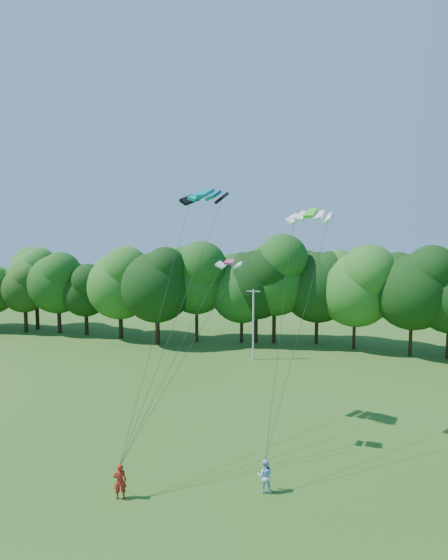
# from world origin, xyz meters

# --- Properties ---
(ground) EXTENTS (160.00, 160.00, 0.00)m
(ground) POSITION_xyz_m (0.00, 0.00, 0.00)
(ground) COLOR #2A5B18
(ground) RESTS_ON ground
(utility_pole) EXTENTS (1.50, 0.40, 7.59)m
(utility_pole) POSITION_xyz_m (1.28, 29.78, 3.92)
(utility_pole) COLOR beige
(utility_pole) RESTS_ON ground
(kite_flyer_left) EXTENTS (0.78, 0.69, 1.80)m
(kite_flyer_left) POSITION_xyz_m (-0.90, 3.33, 0.90)
(kite_flyer_left) COLOR #B42117
(kite_flyer_left) RESTS_ON ground
(kite_flyer_right) EXTENTS (0.91, 0.75, 1.74)m
(kite_flyer_right) POSITION_xyz_m (6.05, 5.61, 0.87)
(kite_flyer_right) COLOR #AFD0F3
(kite_flyer_right) RESTS_ON ground
(kite_teal) EXTENTS (3.48, 2.26, 0.73)m
(kite_teal) POSITION_xyz_m (0.74, 13.27, 16.03)
(kite_teal) COLOR #04827F
(kite_teal) RESTS_ON ground
(kite_green) EXTENTS (3.03, 1.97, 0.67)m
(kite_green) POSITION_xyz_m (7.82, 12.16, 14.52)
(kite_green) COLOR #3CE822
(kite_green) RESTS_ON ground
(kite_pink) EXTENTS (1.59, 0.80, 0.28)m
(kite_pink) POSITION_xyz_m (3.24, 9.70, 11.57)
(kite_pink) COLOR #D83C70
(kite_pink) RESTS_ON ground
(tree_back_west) EXTENTS (6.81, 6.81, 9.91)m
(tree_back_west) POSITION_xyz_m (-31.84, 36.13, 6.19)
(tree_back_west) COLOR #341D14
(tree_back_west) RESTS_ON ground
(tree_back_center) EXTENTS (9.36, 9.36, 13.61)m
(tree_back_center) POSITION_xyz_m (0.30, 37.44, 8.50)
(tree_back_center) COLOR #342714
(tree_back_center) RESTS_ON ground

